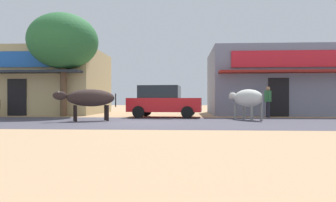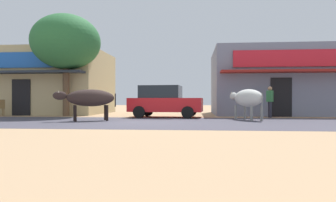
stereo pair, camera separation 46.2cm
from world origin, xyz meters
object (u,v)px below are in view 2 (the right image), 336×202
object	(u,v)px
cow_far_dark	(247,98)
pedestrian_by_shop	(270,99)
roadside_tree	(66,42)
parked_hatchback_car	(165,101)
cow_near_brown	(89,98)
cafe_chair_by_doorway	(0,107)

from	to	relation	value
cow_far_dark	pedestrian_by_shop	distance (m)	2.40
roadside_tree	cow_far_dark	bearing A→B (deg)	-14.30
parked_hatchback_car	cow_near_brown	distance (m)	4.22
parked_hatchback_car	cow_far_dark	size ratio (longest dim) A/B	1.57
parked_hatchback_car	cafe_chair_by_doorway	distance (m)	9.20
cow_near_brown	parked_hatchback_car	bearing A→B (deg)	45.67
cafe_chair_by_doorway	roadside_tree	bearing A→B (deg)	7.62
cafe_chair_by_doorway	cow_near_brown	bearing A→B (deg)	-27.11
roadside_tree	cafe_chair_by_doorway	world-z (taller)	roadside_tree
cow_near_brown	cow_far_dark	bearing A→B (deg)	10.26
cow_near_brown	pedestrian_by_shop	bearing A→B (deg)	20.78
roadside_tree	cow_near_brown	bearing A→B (deg)	-54.09
pedestrian_by_shop	cow_far_dark	bearing A→B (deg)	-127.16
cow_far_dark	parked_hatchback_car	bearing A→B (deg)	155.75
pedestrian_by_shop	cafe_chair_by_doorway	bearing A→B (deg)	179.86
roadside_tree	cafe_chair_by_doorway	distance (m)	5.11
parked_hatchback_car	roadside_tree	bearing A→B (deg)	173.27
roadside_tree	parked_hatchback_car	size ratio (longest dim) A/B	1.47
roadside_tree	cow_far_dark	distance (m)	10.33
parked_hatchback_car	cafe_chair_by_doorway	xyz separation A→B (m)	(-9.19, 0.18, -0.33)
cow_far_dark	cafe_chair_by_doorway	world-z (taller)	cow_far_dark
pedestrian_by_shop	cafe_chair_by_doorway	world-z (taller)	pedestrian_by_shop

